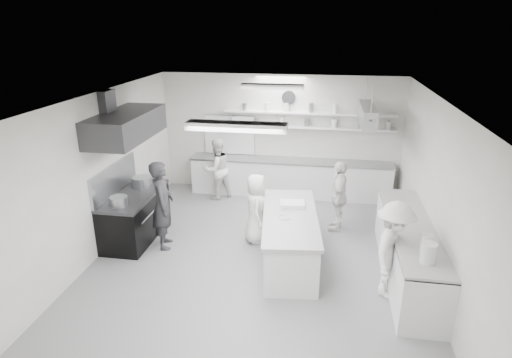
% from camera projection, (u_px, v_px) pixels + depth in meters
% --- Properties ---
extents(floor, '(6.00, 7.00, 0.02)m').
position_uv_depth(floor, '(258.00, 257.00, 8.12)').
color(floor, '#9A9A9D').
rests_on(floor, ground).
extents(ceiling, '(6.00, 7.00, 0.02)m').
position_uv_depth(ceiling, '(259.00, 98.00, 7.08)').
color(ceiling, white).
rests_on(ceiling, wall_back).
extents(wall_back, '(6.00, 0.04, 3.00)m').
position_uv_depth(wall_back, '(280.00, 135.00, 10.84)').
color(wall_back, silver).
rests_on(wall_back, floor).
extents(wall_front, '(6.00, 0.04, 3.00)m').
position_uv_depth(wall_front, '(205.00, 303.00, 4.36)').
color(wall_front, silver).
rests_on(wall_front, floor).
extents(wall_left, '(0.04, 7.00, 3.00)m').
position_uv_depth(wall_left, '(101.00, 174.00, 8.06)').
color(wall_left, silver).
rests_on(wall_left, floor).
extents(wall_right, '(0.04, 7.00, 3.00)m').
position_uv_depth(wall_right, '(436.00, 193.00, 7.14)').
color(wall_right, silver).
rests_on(wall_right, floor).
extents(stove, '(0.80, 1.80, 0.90)m').
position_uv_depth(stove, '(136.00, 217.00, 8.73)').
color(stove, black).
rests_on(stove, floor).
extents(exhaust_hood, '(0.85, 2.00, 0.50)m').
position_uv_depth(exhaust_hood, '(126.00, 125.00, 8.07)').
color(exhaust_hood, '#333335').
rests_on(exhaust_hood, wall_left).
extents(back_counter, '(5.00, 0.60, 0.92)m').
position_uv_depth(back_counter, '(290.00, 178.00, 10.88)').
color(back_counter, silver).
rests_on(back_counter, floor).
extents(shelf_lower, '(4.20, 0.26, 0.04)m').
position_uv_depth(shelf_lower, '(308.00, 127.00, 10.53)').
color(shelf_lower, silver).
rests_on(shelf_lower, wall_back).
extents(shelf_upper, '(4.20, 0.26, 0.04)m').
position_uv_depth(shelf_upper, '(309.00, 113.00, 10.41)').
color(shelf_upper, silver).
rests_on(shelf_upper, wall_back).
extents(pass_through_window, '(1.30, 0.04, 1.00)m').
position_uv_depth(pass_through_window, '(230.00, 135.00, 11.04)').
color(pass_through_window, black).
rests_on(pass_through_window, wall_back).
extents(wall_clock, '(0.32, 0.05, 0.32)m').
position_uv_depth(wall_clock, '(289.00, 98.00, 10.45)').
color(wall_clock, white).
rests_on(wall_clock, wall_back).
extents(right_counter, '(0.74, 3.30, 0.94)m').
position_uv_depth(right_counter, '(408.00, 252.00, 7.37)').
color(right_counter, silver).
rests_on(right_counter, floor).
extents(pot_rack, '(0.30, 1.60, 0.40)m').
position_uv_depth(pot_rack, '(367.00, 115.00, 9.24)').
color(pot_rack, '#9A9C9F').
rests_on(pot_rack, ceiling).
extents(light_fixture_front, '(1.30, 0.25, 0.10)m').
position_uv_depth(light_fixture_front, '(236.00, 126.00, 5.44)').
color(light_fixture_front, silver).
rests_on(light_fixture_front, ceiling).
extents(light_fixture_rear, '(1.30, 0.25, 0.10)m').
position_uv_depth(light_fixture_rear, '(272.00, 87.00, 8.77)').
color(light_fixture_rear, silver).
rests_on(light_fixture_rear, ceiling).
extents(prep_island, '(1.16, 2.47, 0.88)m').
position_uv_depth(prep_island, '(289.00, 240.00, 7.84)').
color(prep_island, silver).
rests_on(prep_island, floor).
extents(stove_pot, '(0.36, 0.36, 0.26)m').
position_uv_depth(stove_pot, '(141.00, 183.00, 8.89)').
color(stove_pot, '#9A9C9F').
rests_on(stove_pot, stove).
extents(cook_stove, '(0.59, 0.74, 1.76)m').
position_uv_depth(cook_stove, '(163.00, 205.00, 8.23)').
color(cook_stove, '#2A2A2D').
rests_on(cook_stove, floor).
extents(cook_back, '(0.94, 0.94, 1.54)m').
position_uv_depth(cook_back, '(217.00, 169.00, 10.59)').
color(cook_back, white).
rests_on(cook_back, floor).
extents(cook_island_left, '(0.57, 0.77, 1.42)m').
position_uv_depth(cook_island_left, '(256.00, 208.00, 8.48)').
color(cook_island_left, white).
rests_on(cook_island_left, floor).
extents(cook_island_right, '(0.47, 0.93, 1.52)m').
position_uv_depth(cook_island_right, '(339.00, 196.00, 8.96)').
color(cook_island_right, white).
rests_on(cook_island_right, floor).
extents(cook_right, '(0.96, 1.20, 1.62)m').
position_uv_depth(cook_right, '(393.00, 250.00, 6.73)').
color(cook_right, white).
rests_on(cook_right, floor).
extents(bowl_island_a, '(0.28, 0.28, 0.06)m').
position_uv_depth(bowl_island_a, '(284.00, 205.00, 8.14)').
color(bowl_island_a, '#9A9C9F').
rests_on(bowl_island_a, prep_island).
extents(bowl_island_b, '(0.23, 0.23, 0.07)m').
position_uv_depth(bowl_island_b, '(285.00, 219.00, 7.59)').
color(bowl_island_b, silver).
rests_on(bowl_island_b, prep_island).
extents(bowl_right, '(0.23, 0.23, 0.05)m').
position_uv_depth(bowl_right, '(396.00, 216.00, 7.54)').
color(bowl_right, silver).
rests_on(bowl_right, right_counter).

